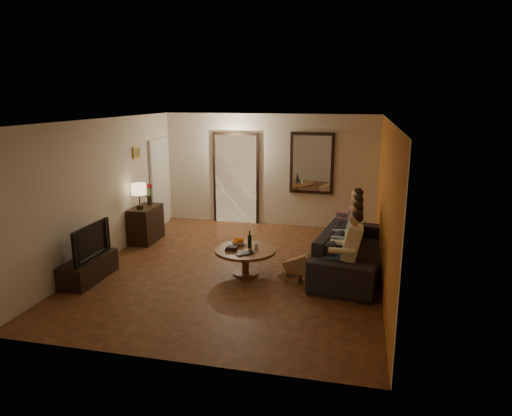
% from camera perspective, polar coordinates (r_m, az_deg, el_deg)
% --- Properties ---
extents(floor, '(5.00, 6.00, 0.01)m').
position_cam_1_polar(floor, '(8.21, -2.53, -7.51)').
color(floor, '#412811').
rests_on(floor, ground).
extents(ceiling, '(5.00, 6.00, 0.01)m').
position_cam_1_polar(ceiling, '(7.66, -2.74, 10.92)').
color(ceiling, white).
rests_on(ceiling, back_wall).
extents(back_wall, '(5.00, 0.02, 2.60)m').
position_cam_1_polar(back_wall, '(10.71, 1.64, 4.76)').
color(back_wall, beige).
rests_on(back_wall, floor).
extents(front_wall, '(5.00, 0.02, 2.60)m').
position_cam_1_polar(front_wall, '(5.11, -11.61, -5.73)').
color(front_wall, beige).
rests_on(front_wall, floor).
extents(left_wall, '(0.02, 6.00, 2.60)m').
position_cam_1_polar(left_wall, '(8.82, -18.49, 2.09)').
color(left_wall, beige).
rests_on(left_wall, floor).
extents(right_wall, '(0.02, 6.00, 2.60)m').
position_cam_1_polar(right_wall, '(7.58, 15.93, 0.43)').
color(right_wall, beige).
rests_on(right_wall, floor).
extents(orange_accent, '(0.01, 6.00, 2.60)m').
position_cam_1_polar(orange_accent, '(7.58, 15.85, 0.43)').
color(orange_accent, '#BF6B20').
rests_on(orange_accent, right_wall).
extents(kitchen_doorway, '(1.00, 0.06, 2.10)m').
position_cam_1_polar(kitchen_doorway, '(10.91, -2.52, 3.59)').
color(kitchen_doorway, '#FFE0A5').
rests_on(kitchen_doorway, floor).
extents(door_trim, '(1.12, 0.04, 2.22)m').
position_cam_1_polar(door_trim, '(10.90, -2.53, 3.58)').
color(door_trim, black).
rests_on(door_trim, floor).
extents(fridge_glimpse, '(0.45, 0.03, 1.70)m').
position_cam_1_polar(fridge_glimpse, '(10.88, -1.23, 2.77)').
color(fridge_glimpse, silver).
rests_on(fridge_glimpse, floor).
extents(mirror_frame, '(1.00, 0.05, 1.40)m').
position_cam_1_polar(mirror_frame, '(10.49, 7.00, 5.58)').
color(mirror_frame, black).
rests_on(mirror_frame, back_wall).
extents(mirror_glass, '(0.86, 0.02, 1.26)m').
position_cam_1_polar(mirror_glass, '(10.46, 6.98, 5.56)').
color(mirror_glass, white).
rests_on(mirror_glass, back_wall).
extents(white_door, '(0.06, 0.85, 2.04)m').
position_cam_1_polar(white_door, '(10.85, -11.98, 3.08)').
color(white_door, white).
rests_on(white_door, floor).
extents(framed_art, '(0.03, 0.28, 0.24)m').
position_cam_1_polar(framed_art, '(9.84, -14.70, 6.75)').
color(framed_art, '#B28C33').
rests_on(framed_art, left_wall).
extents(art_canvas, '(0.01, 0.22, 0.18)m').
position_cam_1_polar(art_canvas, '(9.84, -14.62, 6.75)').
color(art_canvas, brown).
rests_on(art_canvas, left_wall).
extents(dresser, '(0.45, 0.84, 0.75)m').
position_cam_1_polar(dresser, '(9.84, -13.59, -1.97)').
color(dresser, black).
rests_on(dresser, floor).
extents(table_lamp, '(0.30, 0.30, 0.54)m').
position_cam_1_polar(table_lamp, '(9.50, -14.39, 1.42)').
color(table_lamp, beige).
rests_on(table_lamp, dresser).
extents(flower_vase, '(0.14, 0.14, 0.44)m').
position_cam_1_polar(flower_vase, '(9.89, -13.22, 1.68)').
color(flower_vase, '#B71329').
rests_on(flower_vase, dresser).
extents(tv_stand, '(0.45, 1.14, 0.38)m').
position_cam_1_polar(tv_stand, '(8.14, -20.17, -7.15)').
color(tv_stand, black).
rests_on(tv_stand, floor).
extents(tv, '(1.01, 0.13, 0.58)m').
position_cam_1_polar(tv, '(7.99, -20.46, -3.92)').
color(tv, black).
rests_on(tv, tv_stand).
extents(sofa, '(2.75, 1.43, 0.76)m').
position_cam_1_polar(sofa, '(8.15, 12.17, -5.12)').
color(sofa, black).
rests_on(sofa, floor).
extents(person_a, '(0.60, 0.40, 1.20)m').
position_cam_1_polar(person_a, '(7.23, 11.34, -5.72)').
color(person_a, tan).
rests_on(person_a, sofa).
extents(person_b, '(0.60, 0.40, 1.20)m').
position_cam_1_polar(person_b, '(7.80, 11.47, -4.27)').
color(person_b, tan).
rests_on(person_b, sofa).
extents(person_c, '(0.60, 0.40, 1.20)m').
position_cam_1_polar(person_c, '(8.38, 11.59, -3.02)').
color(person_c, tan).
rests_on(person_c, sofa).
extents(person_d, '(0.60, 0.40, 1.20)m').
position_cam_1_polar(person_d, '(8.95, 11.70, -1.93)').
color(person_d, tan).
rests_on(person_d, sofa).
extents(dog, '(0.60, 0.38, 0.56)m').
position_cam_1_polar(dog, '(7.59, 5.27, -7.13)').
color(dog, '#9E7549').
rests_on(dog, floor).
extents(coffee_table, '(1.21, 1.21, 0.45)m').
position_cam_1_polar(coffee_table, '(7.87, -1.32, -6.70)').
color(coffee_table, brown).
rests_on(coffee_table, floor).
extents(bowl, '(0.26, 0.26, 0.06)m').
position_cam_1_polar(bowl, '(8.03, -2.20, -4.35)').
color(bowl, white).
rests_on(bowl, coffee_table).
extents(oranges, '(0.20, 0.20, 0.08)m').
position_cam_1_polar(oranges, '(8.01, -2.20, -3.89)').
color(oranges, orange).
rests_on(oranges, bowl).
extents(wine_bottle, '(0.07, 0.07, 0.31)m').
position_cam_1_polar(wine_bottle, '(7.83, -0.80, -3.88)').
color(wine_bottle, black).
rests_on(wine_bottle, coffee_table).
extents(wine_glass, '(0.06, 0.06, 0.10)m').
position_cam_1_polar(wine_glass, '(7.79, 0.04, -4.79)').
color(wine_glass, silver).
rests_on(wine_glass, coffee_table).
extents(book_stack, '(0.20, 0.15, 0.07)m').
position_cam_1_polar(book_stack, '(7.75, -3.10, -5.02)').
color(book_stack, black).
rests_on(book_stack, coffee_table).
extents(laptop, '(0.39, 0.38, 0.03)m').
position_cam_1_polar(laptop, '(7.52, -1.11, -5.80)').
color(laptop, black).
rests_on(laptop, coffee_table).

